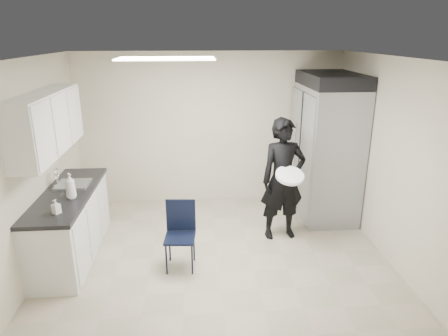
{
  "coord_description": "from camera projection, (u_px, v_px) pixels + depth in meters",
  "views": [
    {
      "loc": [
        -0.27,
        -4.74,
        2.86
      ],
      "look_at": [
        0.1,
        0.2,
        1.19
      ],
      "focal_mm": 32.0,
      "sensor_mm": 36.0,
      "label": 1
    }
  ],
  "objects": [
    {
      "name": "floor",
      "position": [
        217.0,
        256.0,
        5.41
      ],
      "size": [
        4.5,
        4.5,
        0.0
      ],
      "primitive_type": "plane",
      "color": "tan",
      "rests_on": "ground"
    },
    {
      "name": "ceiling",
      "position": [
        216.0,
        58.0,
        4.58
      ],
      "size": [
        4.5,
        4.5,
        0.0
      ],
      "primitive_type": "plane",
      "rotation": [
        3.14,
        0.0,
        0.0
      ],
      "color": "silver",
      "rests_on": "back_wall"
    },
    {
      "name": "back_wall",
      "position": [
        210.0,
        129.0,
        6.89
      ],
      "size": [
        4.5,
        0.0,
        4.5
      ],
      "primitive_type": "plane",
      "rotation": [
        1.57,
        0.0,
        0.0
      ],
      "color": "beige",
      "rests_on": "floor"
    },
    {
      "name": "left_wall",
      "position": [
        32.0,
        169.0,
        4.84
      ],
      "size": [
        0.0,
        4.0,
        4.0
      ],
      "primitive_type": "plane",
      "rotation": [
        1.57,
        0.0,
        1.57
      ],
      "color": "beige",
      "rests_on": "floor"
    },
    {
      "name": "right_wall",
      "position": [
        390.0,
        161.0,
        5.16
      ],
      "size": [
        0.0,
        4.0,
        4.0
      ],
      "primitive_type": "plane",
      "rotation": [
        1.57,
        0.0,
        -1.57
      ],
      "color": "beige",
      "rests_on": "floor"
    },
    {
      "name": "ceiling_panel",
      "position": [
        166.0,
        59.0,
        4.93
      ],
      "size": [
        1.2,
        0.6,
        0.02
      ],
      "primitive_type": "cube",
      "color": "white",
      "rests_on": "ceiling"
    },
    {
      "name": "lower_counter",
      "position": [
        71.0,
        226.0,
        5.32
      ],
      "size": [
        0.6,
        1.9,
        0.86
      ],
      "primitive_type": "cube",
      "color": "silver",
      "rests_on": "floor"
    },
    {
      "name": "countertop",
      "position": [
        67.0,
        194.0,
        5.18
      ],
      "size": [
        0.64,
        1.95,
        0.05
      ],
      "primitive_type": "cube",
      "color": "black",
      "rests_on": "lower_counter"
    },
    {
      "name": "sink",
      "position": [
        74.0,
        188.0,
        5.42
      ],
      "size": [
        0.42,
        0.4,
        0.14
      ],
      "primitive_type": "cube",
      "color": "gray",
      "rests_on": "countertop"
    },
    {
      "name": "faucet",
      "position": [
        57.0,
        178.0,
        5.36
      ],
      "size": [
        0.02,
        0.02,
        0.24
      ],
      "primitive_type": "cylinder",
      "color": "silver",
      "rests_on": "countertop"
    },
    {
      "name": "upper_cabinets",
      "position": [
        46.0,
        123.0,
        4.87
      ],
      "size": [
        0.35,
        1.8,
        0.75
      ],
      "primitive_type": "cube",
      "color": "silver",
      "rests_on": "left_wall"
    },
    {
      "name": "towel_dispenser",
      "position": [
        70.0,
        120.0,
        6.02
      ],
      "size": [
        0.22,
        0.3,
        0.35
      ],
      "primitive_type": "cube",
      "color": "black",
      "rests_on": "left_wall"
    },
    {
      "name": "notice_sticker_left",
      "position": [
        36.0,
        173.0,
        4.96
      ],
      "size": [
        0.0,
        0.12,
        0.07
      ],
      "primitive_type": "cube",
      "color": "yellow",
      "rests_on": "left_wall"
    },
    {
      "name": "notice_sticker_right",
      "position": [
        43.0,
        171.0,
        5.16
      ],
      "size": [
        0.0,
        0.12,
        0.07
      ],
      "primitive_type": "cube",
      "color": "yellow",
      "rests_on": "left_wall"
    },
    {
      "name": "commercial_fridge",
      "position": [
        326.0,
        152.0,
        6.41
      ],
      "size": [
        0.8,
        1.35,
        2.1
      ],
      "primitive_type": "cube",
      "color": "gray",
      "rests_on": "floor"
    },
    {
      "name": "fridge_compressor",
      "position": [
        332.0,
        80.0,
        6.05
      ],
      "size": [
        0.8,
        1.35,
        0.2
      ],
      "primitive_type": "cube",
      "color": "black",
      "rests_on": "commercial_fridge"
    },
    {
      "name": "folding_chair",
      "position": [
        180.0,
        238.0,
        5.02
      ],
      "size": [
        0.4,
        0.4,
        0.85
      ],
      "primitive_type": "cube",
      "rotation": [
        0.0,
        0.0,
        -0.08
      ],
      "color": "black",
      "rests_on": "floor"
    },
    {
      "name": "man_tuxedo",
      "position": [
        283.0,
        180.0,
        5.69
      ],
      "size": [
        0.7,
        0.52,
        1.78
      ],
      "primitive_type": "imported",
      "rotation": [
        0.0,
        0.0,
        0.13
      ],
      "color": "black",
      "rests_on": "floor"
    },
    {
      "name": "bucket_lid",
      "position": [
        290.0,
        176.0,
        5.41
      ],
      "size": [
        0.44,
        0.44,
        0.05
      ],
      "primitive_type": "cylinder",
      "rotation": [
        0.0,
        0.0,
        0.13
      ],
      "color": "white",
      "rests_on": "man_tuxedo"
    },
    {
      "name": "soap_bottle_a",
      "position": [
        70.0,
        186.0,
        4.94
      ],
      "size": [
        0.18,
        0.18,
        0.33
      ],
      "primitive_type": "imported",
      "rotation": [
        0.0,
        0.0,
        0.63
      ],
      "color": "silver",
      "rests_on": "countertop"
    },
    {
      "name": "soap_bottle_b",
      "position": [
        56.0,
        207.0,
        4.54
      ],
      "size": [
        0.11,
        0.11,
        0.17
      ],
      "primitive_type": "imported",
      "rotation": [
        0.0,
        0.0,
        -0.58
      ],
      "color": "#A9A7B3",
      "rests_on": "countertop"
    }
  ]
}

